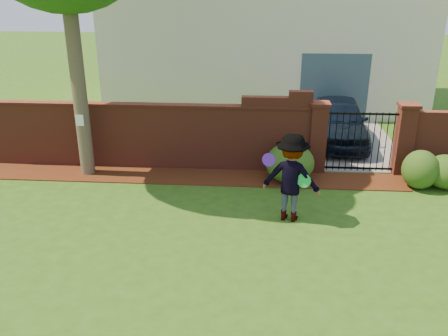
# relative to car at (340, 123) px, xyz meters

# --- Properties ---
(ground) EXTENTS (80.00, 80.00, 0.01)m
(ground) POSITION_rel_car_xyz_m (-3.34, -6.35, -0.69)
(ground) COLOR #2B5014
(ground) RESTS_ON ground
(mulch_bed) EXTENTS (11.10, 1.08, 0.03)m
(mulch_bed) POSITION_rel_car_xyz_m (-4.29, -3.02, -0.67)
(mulch_bed) COLOR #3D190B
(mulch_bed) RESTS_ON ground
(brick_wall) EXTENTS (8.70, 0.31, 2.16)m
(brick_wall) POSITION_rel_car_xyz_m (-5.35, -2.35, 0.24)
(brick_wall) COLOR maroon
(brick_wall) RESTS_ON ground
(pillar_left) EXTENTS (0.50, 0.50, 1.88)m
(pillar_left) POSITION_rel_car_xyz_m (-0.94, -2.35, 0.27)
(pillar_left) COLOR maroon
(pillar_left) RESTS_ON ground
(pillar_right) EXTENTS (0.50, 0.50, 1.88)m
(pillar_right) POSITION_rel_car_xyz_m (1.26, -2.35, 0.27)
(pillar_right) COLOR maroon
(pillar_right) RESTS_ON ground
(iron_gate) EXTENTS (1.78, 0.03, 1.60)m
(iron_gate) POSITION_rel_car_xyz_m (0.16, -2.35, 0.17)
(iron_gate) COLOR black
(iron_gate) RESTS_ON ground
(driveway) EXTENTS (3.20, 8.00, 0.01)m
(driveway) POSITION_rel_car_xyz_m (0.16, 1.65, -0.68)
(driveway) COLOR slate
(driveway) RESTS_ON ground
(house) EXTENTS (12.40, 6.40, 6.30)m
(house) POSITION_rel_car_xyz_m (-2.34, 5.64, 2.47)
(house) COLOR beige
(house) RESTS_ON ground
(car) EXTENTS (1.86, 4.12, 1.37)m
(car) POSITION_rel_car_xyz_m (0.00, 0.00, 0.00)
(car) COLOR black
(car) RESTS_ON ground
(paper_notice) EXTENTS (0.20, 0.01, 0.28)m
(paper_notice) POSITION_rel_car_xyz_m (-6.94, -3.14, 0.81)
(paper_notice) COLOR white
(paper_notice) RESTS_ON tree
(shrub_left) EXTENTS (1.22, 1.22, 1.00)m
(shrub_left) POSITION_rel_car_xyz_m (-1.68, -3.10, -0.19)
(shrub_left) COLOR #1D4414
(shrub_left) RESTS_ON ground
(shrub_middle) EXTENTS (0.88, 0.88, 0.96)m
(shrub_middle) POSITION_rel_car_xyz_m (1.45, -3.27, -0.21)
(shrub_middle) COLOR #1D4414
(shrub_middle) RESTS_ON ground
(shrub_right) EXTENTS (0.94, 0.94, 0.83)m
(shrub_right) POSITION_rel_car_xyz_m (2.06, -3.22, -0.27)
(shrub_right) COLOR #1D4414
(shrub_right) RESTS_ON ground
(man) EXTENTS (1.36, 1.00, 1.89)m
(man) POSITION_rel_car_xyz_m (-1.80, -5.17, 0.26)
(man) COLOR gray
(man) RESTS_ON ground
(frisbee_purple) EXTENTS (0.29, 0.15, 0.28)m
(frisbee_purple) POSITION_rel_car_xyz_m (-2.26, -5.10, 0.63)
(frisbee_purple) COLOR #561CB2
(frisbee_purple) RESTS_ON man
(frisbee_green) EXTENTS (0.29, 0.17, 0.29)m
(frisbee_green) POSITION_rel_car_xyz_m (-1.55, -5.35, 0.29)
(frisbee_green) COLOR green
(frisbee_green) RESTS_ON man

